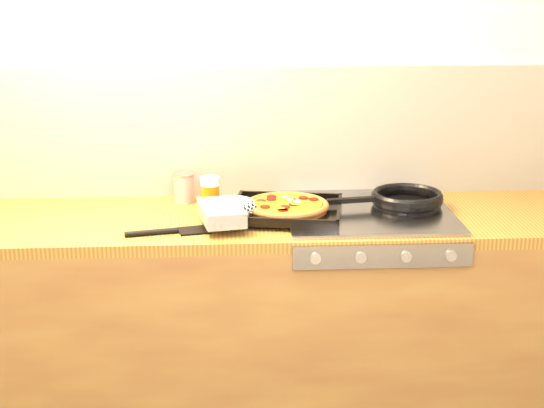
{
  "coord_description": "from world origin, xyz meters",
  "views": [
    {
      "loc": [
        -0.07,
        -1.76,
        1.8
      ],
      "look_at": [
        0.1,
        1.08,
        0.95
      ],
      "focal_mm": 55.0,
      "sensor_mm": 36.0,
      "label": 1
    }
  ],
  "objects": [
    {
      "name": "tomato_can",
      "position": [
        -0.22,
        1.29,
        0.96
      ],
      "size": [
        0.09,
        0.09,
        0.11
      ],
      "color": "#A90D1B",
      "rests_on": "counter_run"
    },
    {
      "name": "juice_glass",
      "position": [
        -0.12,
        1.21,
        0.96
      ],
      "size": [
        0.08,
        0.08,
        0.12
      ],
      "color": "#CE610C",
      "rests_on": "counter_run"
    },
    {
      "name": "counter_run",
      "position": [
        0.0,
        1.1,
        0.45
      ],
      "size": [
        3.2,
        0.62,
        0.9
      ],
      "color": "olive",
      "rests_on": "ground"
    },
    {
      "name": "black_spatula",
      "position": [
        -0.26,
        0.92,
        0.91
      ],
      "size": [
        0.29,
        0.11,
        0.02
      ],
      "color": "black",
      "rests_on": "counter_run"
    },
    {
      "name": "frying_pan",
      "position": [
        0.6,
        1.15,
        0.94
      ],
      "size": [
        0.46,
        0.3,
        0.04
      ],
      "color": "black",
      "rests_on": "stovetop"
    },
    {
      "name": "pizza_on_tray",
      "position": [
        0.09,
        1.05,
        0.94
      ],
      "size": [
        0.54,
        0.43,
        0.07
      ],
      "color": "black",
      "rests_on": "stovetop"
    },
    {
      "name": "wooden_spoon",
      "position": [
        0.06,
        1.27,
        0.91
      ],
      "size": [
        0.3,
        0.04,
        0.02
      ],
      "color": "#AB7048",
      "rests_on": "counter_run"
    },
    {
      "name": "stovetop",
      "position": [
        0.45,
        1.1,
        0.91
      ],
      "size": [
        0.6,
        0.56,
        0.02
      ],
      "primitive_type": "cube",
      "color": "gray",
      "rests_on": "counter_run"
    },
    {
      "name": "room_shell",
      "position": [
        0.0,
        1.39,
        1.15
      ],
      "size": [
        3.2,
        3.2,
        3.2
      ],
      "color": "white",
      "rests_on": "ground"
    }
  ]
}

